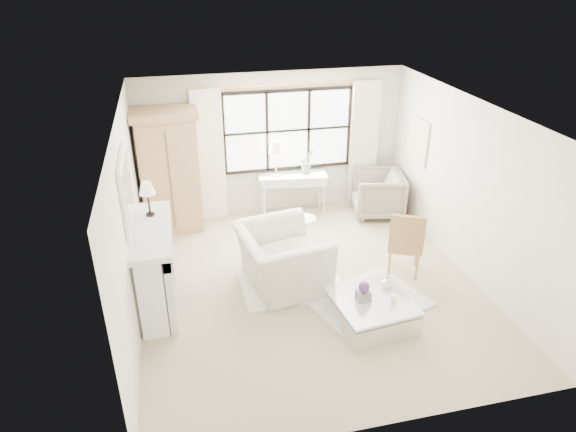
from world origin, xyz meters
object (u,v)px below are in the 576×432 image
(armoire, at_px, (169,171))
(coffee_table, at_px, (372,312))
(console_table, at_px, (293,194))
(club_armchair, at_px, (281,258))

(armoire, xyz_separation_m, coffee_table, (2.52, -3.43, -0.96))
(armoire, bearing_deg, console_table, 1.96)
(console_table, distance_m, coffee_table, 3.59)
(club_armchair, xyz_separation_m, coffee_table, (0.99, -1.22, -0.26))
(console_table, height_order, coffee_table, console_table)
(console_table, relative_size, coffee_table, 1.21)
(club_armchair, relative_size, coffee_table, 1.23)
(console_table, xyz_separation_m, club_armchair, (-0.74, -2.36, 0.04))
(armoire, xyz_separation_m, club_armchair, (1.53, -2.21, -0.69))
(armoire, distance_m, coffee_table, 4.36)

